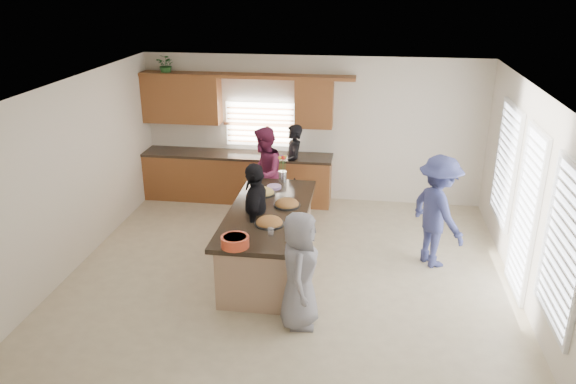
% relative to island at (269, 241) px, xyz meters
% --- Properties ---
extents(floor, '(6.50, 6.50, 0.00)m').
position_rel_island_xyz_m(floor, '(0.33, -0.04, -0.45)').
color(floor, beige).
rests_on(floor, ground).
extents(room_shell, '(6.52, 6.02, 2.81)m').
position_rel_island_xyz_m(room_shell, '(0.33, -0.04, 1.45)').
color(room_shell, silver).
rests_on(room_shell, ground).
extents(back_cabinetry, '(4.08, 0.66, 2.46)m').
position_rel_island_xyz_m(back_cabinetry, '(-1.13, 2.69, 0.46)').
color(back_cabinetry, brown).
rests_on(back_cabinetry, ground).
extents(right_wall_glazing, '(0.06, 4.00, 2.25)m').
position_rel_island_xyz_m(right_wall_glazing, '(3.55, -0.18, 0.89)').
color(right_wall_glazing, white).
rests_on(right_wall_glazing, ground).
extents(island, '(1.15, 2.70, 0.95)m').
position_rel_island_xyz_m(island, '(0.00, 0.00, 0.00)').
color(island, tan).
rests_on(island, ground).
extents(platter_front, '(0.41, 0.41, 0.17)m').
position_rel_island_xyz_m(platter_front, '(0.10, -0.49, 0.52)').
color(platter_front, black).
rests_on(platter_front, island).
extents(platter_mid, '(0.40, 0.40, 0.16)m').
position_rel_island_xyz_m(platter_mid, '(0.25, 0.21, 0.52)').
color(platter_mid, black).
rests_on(platter_mid, island).
extents(platter_back, '(0.39, 0.39, 0.16)m').
position_rel_island_xyz_m(platter_back, '(-0.19, 0.63, 0.52)').
color(platter_back, black).
rests_on(platter_back, island).
extents(salad_bowl, '(0.36, 0.36, 0.14)m').
position_rel_island_xyz_m(salad_bowl, '(-0.21, -1.21, 0.58)').
color(salad_bowl, '#D94727').
rests_on(salad_bowl, island).
extents(clear_cup, '(0.08, 0.08, 0.11)m').
position_rel_island_xyz_m(clear_cup, '(0.18, -0.83, 0.55)').
color(clear_cup, white).
rests_on(clear_cup, island).
extents(plate_stack, '(0.23, 0.23, 0.04)m').
position_rel_island_xyz_m(plate_stack, '(-0.07, 0.91, 0.52)').
color(plate_stack, '#A883BF').
rests_on(plate_stack, island).
extents(flower_vase, '(0.14, 0.14, 0.45)m').
position_rel_island_xyz_m(flower_vase, '(0.02, 1.25, 0.72)').
color(flower_vase, silver).
rests_on(flower_vase, island).
extents(potted_plant, '(0.43, 0.40, 0.39)m').
position_rel_island_xyz_m(potted_plant, '(-2.42, 2.78, 2.14)').
color(potted_plant, '#2A6B2C').
rests_on(potted_plant, back_cabinetry).
extents(woman_left_back, '(0.53, 0.66, 1.59)m').
position_rel_island_xyz_m(woman_left_back, '(0.02, 2.56, 0.34)').
color(woman_left_back, black).
rests_on(woman_left_back, ground).
extents(woman_left_mid, '(0.69, 0.86, 1.69)m').
position_rel_island_xyz_m(woman_left_mid, '(-0.41, 1.87, 0.39)').
color(woman_left_mid, maroon).
rests_on(woman_left_mid, ground).
extents(woman_left_front, '(0.46, 1.01, 1.69)m').
position_rel_island_xyz_m(woman_left_front, '(-0.18, -0.03, 0.39)').
color(woman_left_front, black).
rests_on(woman_left_front, ground).
extents(woman_right_back, '(1.12, 1.30, 1.74)m').
position_rel_island_xyz_m(woman_right_back, '(2.49, 0.50, 0.42)').
color(woman_right_back, navy).
rests_on(woman_right_back, ground).
extents(woman_right_front, '(0.51, 0.77, 1.54)m').
position_rel_island_xyz_m(woman_right_front, '(0.64, -1.39, 0.32)').
color(woman_right_front, gray).
rests_on(woman_right_front, ground).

